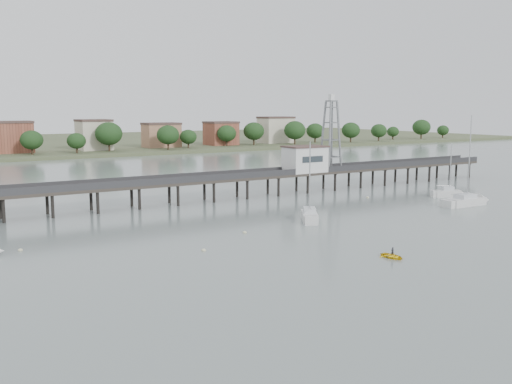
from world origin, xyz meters
The scene contains 11 objects.
ground_plane centered at (0.00, 0.00, 0.00)m, with size 500.00×500.00×0.00m, color slate.
pier centered at (0.00, 60.00, 3.79)m, with size 150.00×5.00×5.50m.
pier_building centered at (25.00, 60.00, 6.67)m, with size 8.40×5.40×5.30m.
lattice_tower centered at (31.50, 60.00, 11.10)m, with size 3.20×3.20×15.50m.
sailboat_d centered at (40.91, 32.36, 0.63)m, with size 10.21×3.22×16.56m.
sailboat_e centered at (44.83, 39.96, 0.66)m, with size 6.49×4.66×10.71m.
sailboat_c centered at (8.43, 36.59, 0.65)m, with size 5.83×7.49×12.43m.
yellow_dinghy centered at (2.90, 13.64, 0.00)m, with size 2.10×0.61×2.93m, color yellow.
dinghy_occupant centered at (2.90, 13.64, 0.00)m, with size 0.36×0.98×0.24m, color black.
mooring_buoys centered at (5.61, 34.67, 0.08)m, with size 81.08×22.43×0.39m.
far_shore centered at (0.36, 239.58, 0.95)m, with size 500.00×170.00×10.40m.
Camera 1 is at (-43.00, -31.38, 16.72)m, focal length 40.00 mm.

